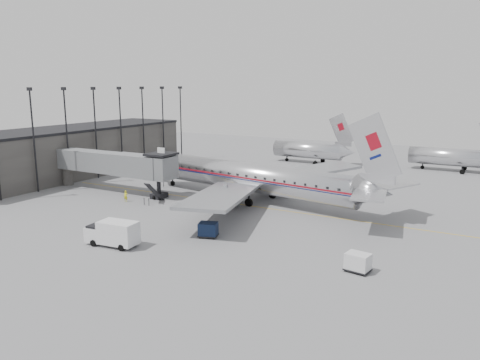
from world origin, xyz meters
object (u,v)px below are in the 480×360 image
object	(u,v)px
baggage_cart_navy	(208,229)
ramp_worker	(126,196)
airliner	(253,178)
service_van	(112,233)
baggage_cart_white	(358,262)

from	to	relation	value
baggage_cart_navy	ramp_worker	distance (m)	19.41
airliner	ramp_worker	xyz separation A→B (m)	(-14.89, -8.91, -2.43)
airliner	ramp_worker	size ratio (longest dim) A/B	25.97
airliner	baggage_cart_navy	xyz separation A→B (m)	(3.11, -16.16, -2.37)
baggage_cart_navy	airliner	bearing A→B (deg)	82.86
airliner	ramp_worker	bearing A→B (deg)	-140.16
service_van	airliner	bearing A→B (deg)	75.10
airliner	ramp_worker	world-z (taller)	airliner
baggage_cart_navy	ramp_worker	size ratio (longest dim) A/B	1.53
airliner	service_van	xyz separation A→B (m)	(-3.70, -22.94, -1.87)
service_van	baggage_cart_white	distance (m)	23.52
baggage_cart_white	airliner	bearing A→B (deg)	146.35
ramp_worker	baggage_cart_navy	bearing A→B (deg)	-34.07
baggage_cart_navy	service_van	bearing A→B (deg)	-153.20
airliner	baggage_cart_white	size ratio (longest dim) A/B	17.60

